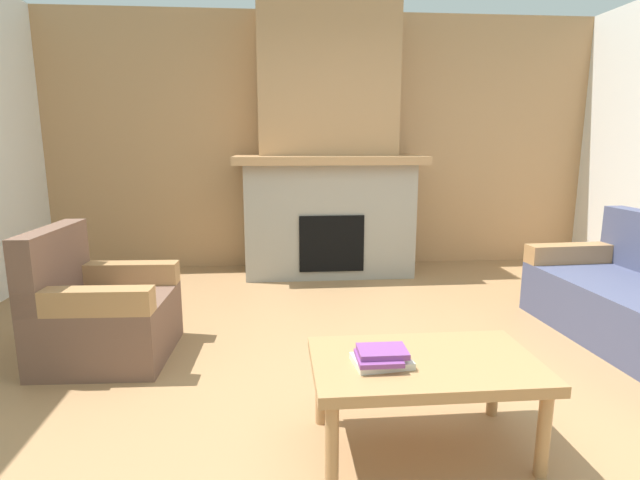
# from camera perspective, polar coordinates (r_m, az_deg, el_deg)

# --- Properties ---
(ground) EXTENTS (9.00, 9.00, 0.00)m
(ground) POSITION_cam_1_polar(r_m,az_deg,el_deg) (2.95, 6.35, -16.69)
(ground) COLOR #9E754C
(wall_back_wood_panel) EXTENTS (6.00, 0.12, 2.70)m
(wall_back_wood_panel) POSITION_cam_1_polar(r_m,az_deg,el_deg) (5.57, 0.50, 11.01)
(wall_back_wood_panel) COLOR tan
(wall_back_wood_panel) RESTS_ON ground
(fireplace) EXTENTS (1.90, 0.82, 2.70)m
(fireplace) POSITION_cam_1_polar(r_m,az_deg,el_deg) (5.20, 0.90, 8.93)
(fireplace) COLOR gray
(fireplace) RESTS_ON ground
(armchair) EXTENTS (0.79, 0.79, 0.85)m
(armchair) POSITION_cam_1_polar(r_m,az_deg,el_deg) (3.52, -23.82, -7.68)
(armchair) COLOR brown
(armchair) RESTS_ON ground
(coffee_table) EXTENTS (1.00, 0.60, 0.43)m
(coffee_table) POSITION_cam_1_polar(r_m,az_deg,el_deg) (2.34, 11.84, -14.40)
(coffee_table) COLOR #A87A4C
(coffee_table) RESTS_ON ground
(book_stack_near_edge) EXTENTS (0.26, 0.21, 0.07)m
(book_stack_near_edge) POSITION_cam_1_polar(r_m,az_deg,el_deg) (2.21, 7.00, -13.20)
(book_stack_near_edge) COLOR beige
(book_stack_near_edge) RESTS_ON coffee_table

